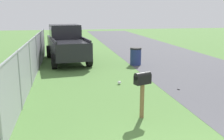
# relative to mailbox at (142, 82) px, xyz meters

# --- Properties ---
(road_asphalt) EXTENTS (60.00, 5.89, 0.01)m
(road_asphalt) POSITION_rel_mailbox_xyz_m (3.00, -4.45, -1.00)
(road_asphalt) COLOR #47474C
(road_asphalt) RESTS_ON ground
(mailbox) EXTENTS (0.35, 0.49, 1.27)m
(mailbox) POSITION_rel_mailbox_xyz_m (0.00, 0.00, 0.00)
(mailbox) COLOR brown
(mailbox) RESTS_ON ground
(pickup_truck) EXTENTS (5.45, 2.56, 2.09)m
(pickup_truck) POSITION_rel_mailbox_xyz_m (8.74, 1.87, 0.10)
(pickup_truck) COLOR black
(pickup_truck) RESTS_ON ground
(trash_bin) EXTENTS (0.62, 0.62, 0.94)m
(trash_bin) POSITION_rel_mailbox_xyz_m (6.93, -1.79, -0.53)
(trash_bin) COLOR navy
(trash_bin) RESTS_ON ground
(fence_section) EXTENTS (12.35, 0.07, 1.75)m
(fence_section) POSITION_rel_mailbox_xyz_m (4.91, 3.29, -0.06)
(fence_section) COLOR #9EA3A8
(fence_section) RESTS_ON ground
(litter_wrapper_by_mailbox) EXTENTS (0.14, 0.13, 0.01)m
(litter_wrapper_by_mailbox) POSITION_rel_mailbox_xyz_m (2.20, -2.10, -1.00)
(litter_wrapper_by_mailbox) COLOR silver
(litter_wrapper_by_mailbox) RESTS_ON ground
(litter_bag_near_hydrant) EXTENTS (0.14, 0.14, 0.14)m
(litter_bag_near_hydrant) POSITION_rel_mailbox_xyz_m (3.31, -0.10, -0.93)
(litter_bag_near_hydrant) COLOR silver
(litter_bag_near_hydrant) RESTS_ON ground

